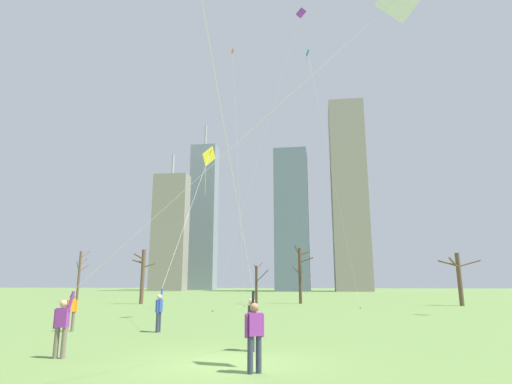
# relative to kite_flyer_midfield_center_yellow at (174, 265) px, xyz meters

# --- Properties ---
(ground_plane) EXTENTS (400.00, 400.00, 0.00)m
(ground_plane) POSITION_rel_kite_flyer_midfield_center_yellow_xyz_m (4.38, -8.10, -2.96)
(ground_plane) COLOR #5B7A3D
(kite_flyer_midfield_center_yellow) EXTENTS (0.70, 7.40, 10.75)m
(kite_flyer_midfield_center_yellow) POSITION_rel_kite_flyer_midfield_center_yellow_xyz_m (0.00, 0.00, 0.00)
(kite_flyer_midfield_center_yellow) COLOR #33384C
(kite_flyer_midfield_center_yellow) RESTS_ON ground
(kite_flyer_midfield_left_white) EXTENTS (10.87, 1.82, 10.46)m
(kite_flyer_midfield_left_white) POSITION_rel_kite_flyer_midfield_center_yellow_xyz_m (2.11, -8.50, 0.19)
(kite_flyer_midfield_left_white) COLOR #726656
(kite_flyer_midfield_left_white) RESTS_ON ground
(kite_flyer_midfield_right_red) EXTENTS (0.65, 10.74, 10.89)m
(kite_flyer_midfield_right_red) POSITION_rel_kite_flyer_midfield_center_yellow_xyz_m (4.85, -8.02, -0.14)
(kite_flyer_midfield_right_red) COLOR #33384C
(kite_flyer_midfield_right_red) RESTS_ON ground
(bystander_watching_nearby) EXTENTS (0.44, 0.35, 1.62)m
(bystander_watching_nearby) POSITION_rel_kite_flyer_midfield_center_yellow_xyz_m (5.43, -9.32, -2.05)
(bystander_watching_nearby) COLOR #33384C
(bystander_watching_nearby) RESTS_ON ground
(bystander_far_off_by_trees) EXTENTS (0.44, 0.35, 1.62)m
(bystander_far_off_by_trees) POSITION_rel_kite_flyer_midfield_center_yellow_xyz_m (-4.08, -1.77, -2.05)
(bystander_far_off_by_trees) COLOR #726656
(bystander_far_off_by_trees) RESTS_ON ground
(distant_kite_drifting_left_purple) EXTENTS (7.87, 0.20, 25.68)m
(distant_kite_drifting_left_purple) POSITION_rel_kite_flyer_midfield_center_yellow_xyz_m (5.30, 12.53, 19.28)
(distant_kite_drifting_left_purple) COLOR purple
(distant_kite_drifting_left_purple) RESTS_ON ground
(distant_kite_low_near_trees_teal) EXTENTS (4.20, 6.53, 28.83)m
(distant_kite_low_near_trees_teal) POSITION_rel_kite_flyer_midfield_center_yellow_xyz_m (6.84, 23.66, 22.70)
(distant_kite_low_near_trees_teal) COLOR teal
(distant_kite_low_near_trees_teal) RESTS_ON ground
(distant_kite_high_overhead_orange) EXTENTS (2.19, 2.36, 28.52)m
(distant_kite_high_overhead_orange) POSITION_rel_kite_flyer_midfield_center_yellow_xyz_m (-1.74, 22.03, 21.44)
(distant_kite_high_overhead_orange) COLOR orange
(distant_kite_high_overhead_orange) RESTS_ON ground
(bare_tree_left_of_center) EXTENTS (1.85, 2.30, 4.38)m
(bare_tree_left_of_center) POSITION_rel_kite_flyer_midfield_center_yellow_xyz_m (0.52, 24.19, -0.80)
(bare_tree_left_of_center) COLOR #423326
(bare_tree_left_of_center) RESTS_ON ground
(bare_tree_center) EXTENTS (2.42, 1.47, 5.69)m
(bare_tree_center) POSITION_rel_kite_flyer_midfield_center_yellow_xyz_m (-11.71, 23.27, 0.07)
(bare_tree_center) COLOR brown
(bare_tree_center) RESTS_ON ground
(bare_tree_right_of_center) EXTENTS (0.83, 3.25, 6.08)m
(bare_tree_right_of_center) POSITION_rel_kite_flyer_midfield_center_yellow_xyz_m (-21.13, 26.85, 0.29)
(bare_tree_right_of_center) COLOR brown
(bare_tree_right_of_center) RESTS_ON ground
(bare_tree_leftmost) EXTENTS (3.78, 2.33, 5.07)m
(bare_tree_leftmost) POSITION_rel_kite_flyer_midfield_center_yellow_xyz_m (20.52, 24.22, -0.17)
(bare_tree_leftmost) COLOR brown
(bare_tree_leftmost) RESTS_ON ground
(bare_tree_rightmost) EXTENTS (2.45, 2.05, 6.19)m
(bare_tree_rightmost) POSITION_rel_kite_flyer_midfield_center_yellow_xyz_m (4.96, 26.46, 0.21)
(bare_tree_rightmost) COLOR #4C3828
(bare_tree_rightmost) RESTS_ON ground
(skyline_slender_spire) EXTENTS (9.59, 11.95, 41.15)m
(skyline_slender_spire) POSITION_rel_kite_flyer_midfield_center_yellow_xyz_m (-0.48, 102.32, 17.62)
(skyline_slender_spire) COLOR slate
(skyline_slender_spire) RESTS_ON ground
(skyline_mid_tower_left) EXTENTS (10.15, 10.55, 56.09)m
(skyline_mid_tower_left) POSITION_rel_kite_flyer_midfield_center_yellow_xyz_m (16.47, 103.33, 25.09)
(skyline_mid_tower_left) COLOR gray
(skyline_mid_tower_left) RESTS_ON ground
(skyline_mid_tower_right) EXTENTS (9.33, 6.59, 60.71)m
(skyline_mid_tower_right) POSITION_rel_kite_flyer_midfield_center_yellow_xyz_m (-33.84, 124.54, 23.26)
(skyline_mid_tower_right) COLOR gray
(skyline_mid_tower_right) RESTS_ON ground
(skyline_tall_tower) EXTENTS (10.52, 5.35, 42.47)m
(skyline_tall_tower) POSITION_rel_kite_flyer_midfield_center_yellow_xyz_m (-38.01, 102.28, 14.91)
(skyline_tall_tower) COLOR gray
(skyline_tall_tower) RESTS_ON ground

